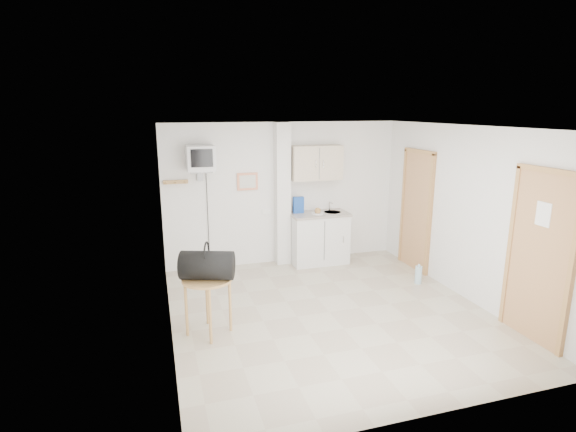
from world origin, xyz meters
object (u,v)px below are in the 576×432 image
object	(u,v)px
round_table	(208,286)
duffel_bag	(207,265)
water_bottle	(418,275)
crt_television	(201,159)

from	to	relation	value
round_table	duffel_bag	size ratio (longest dim) A/B	1.03
round_table	water_bottle	xyz separation A→B (m)	(3.40, 0.68, -0.48)
water_bottle	crt_television	bearing A→B (deg)	155.48
round_table	water_bottle	bearing A→B (deg)	11.29
duffel_bag	water_bottle	world-z (taller)	duffel_bag
round_table	duffel_bag	xyz separation A→B (m)	(0.00, -0.03, 0.28)
crt_television	round_table	distance (m)	2.51
round_table	water_bottle	world-z (taller)	round_table
crt_television	water_bottle	world-z (taller)	crt_television
duffel_bag	water_bottle	xyz separation A→B (m)	(3.40, 0.71, -0.76)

